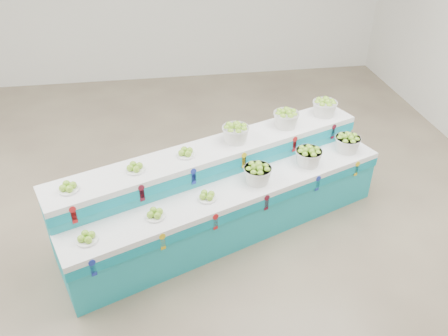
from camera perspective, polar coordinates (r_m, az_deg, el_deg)
The scene contains 14 objects.
ground at distance 5.81m, azimuth -8.90°, elevation -7.92°, with size 10.00×10.00×0.00m, color brown.
display_stand at distance 5.52m, azimuth 0.00°, elevation -3.10°, with size 4.09×1.05×1.02m, color #20A3B1, non-canonical shape.
plate_lower_left at distance 4.72m, azimuth -17.01°, elevation -8.36°, with size 0.22×0.22×0.10m, color white.
plate_lower_mid at distance 4.85m, azimuth -8.73°, elevation -5.70°, with size 0.22×0.22×0.10m, color white.
plate_lower_right at distance 5.05m, azimuth -2.17°, elevation -3.49°, with size 0.22×0.22×0.10m, color white.
basket_lower_left at distance 5.29m, azimuth 4.28°, elevation -0.65°, with size 0.33×0.33×0.24m, color silver, non-canonical shape.
basket_lower_mid at distance 5.69m, azimuth 10.65°, elevation 1.53°, with size 0.33×0.33×0.24m, color silver, non-canonical shape.
basket_lower_right at distance 6.09m, azimuth 15.36°, elevation 3.13°, with size 0.33×0.33×0.24m, color silver, non-canonical shape.
plate_upper_left at distance 4.94m, azimuth -19.16°, elevation -2.25°, with size 0.22×0.22×0.10m, color white.
plate_upper_mid at distance 5.07m, azimuth -11.23°, elevation 0.12°, with size 0.22×0.22×0.10m, color white.
plate_upper_right at distance 5.25m, azimuth -4.86°, elevation 2.02°, with size 0.22×0.22×0.10m, color white.
basket_upper_left at distance 5.49m, azimuth 1.48°, elevation 4.52°, with size 0.33×0.33×0.24m, color silver, non-canonical shape.
basket_upper_mid at distance 5.88m, azimuth 7.85°, elevation 6.30°, with size 0.33×0.33×0.24m, color silver, non-canonical shape.
basket_upper_right at distance 6.26m, azimuth 12.62°, elevation 7.57°, with size 0.33×0.33×0.24m, color silver, non-canonical shape.
Camera 1 is at (0.22, -4.36, 3.83)m, focal length 36.12 mm.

